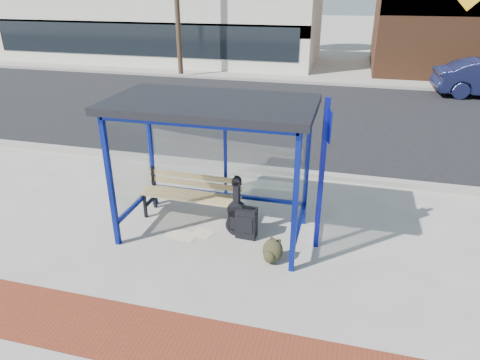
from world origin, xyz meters
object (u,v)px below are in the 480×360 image
(backpack, at_px, (272,251))
(suitcase, at_px, (246,223))
(guitar_bag, at_px, (237,215))
(bench, at_px, (191,193))

(backpack, bearing_deg, suitcase, 148.14)
(suitcase, xyz_separation_m, backpack, (0.58, -0.61, -0.09))
(guitar_bag, bearing_deg, backpack, -33.30)
(bench, relative_size, backpack, 4.72)
(bench, bearing_deg, guitar_bag, -21.48)
(suitcase, bearing_deg, guitar_bag, 172.38)
(suitcase, distance_m, backpack, 0.85)
(bench, height_order, guitar_bag, guitar_bag)
(bench, height_order, suitcase, bench)
(guitar_bag, xyz_separation_m, suitcase, (0.18, -0.03, -0.10))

